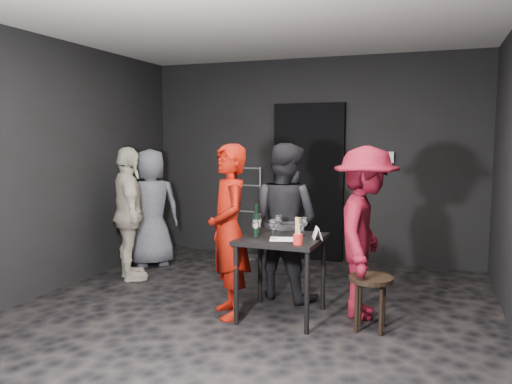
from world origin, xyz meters
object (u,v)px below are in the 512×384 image
(stool, at_px, (371,286))
(breadstick_cup, at_px, (298,231))
(woman_black, at_px, (284,216))
(wine_bottle, at_px, (256,223))
(hand_truck, at_px, (247,240))
(bystander_grey, at_px, (151,207))
(server_red, at_px, (229,226))
(man_maroon, at_px, (365,228))
(tasting_table, at_px, (282,247))
(bystander_cream, at_px, (129,212))

(stool, height_order, breadstick_cup, breadstick_cup)
(woman_black, bearing_deg, wine_bottle, 96.35)
(hand_truck, bearing_deg, bystander_grey, -136.56)
(server_red, distance_m, wine_bottle, 0.26)
(server_red, bearing_deg, woman_black, 119.10)
(man_maroon, xyz_separation_m, breadstick_cup, (-0.49, -0.55, 0.03))
(server_red, bearing_deg, tasting_table, 68.69)
(man_maroon, height_order, bystander_cream, man_maroon)
(wine_bottle, bearing_deg, stool, -2.06)
(man_maroon, bearing_deg, bystander_grey, 70.80)
(hand_truck, distance_m, tasting_table, 2.42)
(woman_black, distance_m, man_maroon, 0.90)
(hand_truck, height_order, breadstick_cup, hand_truck)
(bystander_cream, xyz_separation_m, wine_bottle, (1.77, -0.59, 0.07))
(server_red, height_order, bystander_cream, server_red)
(bystander_cream, bearing_deg, tasting_table, -147.62)
(tasting_table, bearing_deg, hand_truck, 118.60)
(stool, distance_m, man_maroon, 0.57)
(tasting_table, distance_m, bystander_grey, 2.45)
(hand_truck, xyz_separation_m, tasting_table, (1.14, -2.09, 0.43))
(server_red, bearing_deg, bystander_grey, -165.58)
(bystander_grey, bearing_deg, tasting_table, 107.35)
(hand_truck, distance_m, bystander_cream, 1.84)
(bystander_grey, relative_size, wine_bottle, 5.20)
(hand_truck, xyz_separation_m, breadstick_cup, (1.36, -2.36, 0.64))
(stool, relative_size, bystander_grey, 0.31)
(server_red, height_order, woman_black, woman_black)
(tasting_table, height_order, bystander_cream, bystander_cream)
(wine_bottle, bearing_deg, woman_black, 80.92)
(stool, relative_size, woman_black, 0.28)
(bystander_grey, bearing_deg, hand_truck, 178.88)
(woman_black, xyz_separation_m, wine_bottle, (-0.09, -0.58, 0.01))
(server_red, distance_m, breadstick_cup, 0.70)
(tasting_table, relative_size, bystander_grey, 0.49)
(bystander_grey, bearing_deg, server_red, 98.08)
(tasting_table, relative_size, stool, 1.60)
(tasting_table, distance_m, server_red, 0.52)
(stool, relative_size, man_maroon, 0.28)
(hand_truck, relative_size, wine_bottle, 4.27)
(woman_black, bearing_deg, breadstick_cup, 129.33)
(man_maroon, relative_size, wine_bottle, 5.67)
(server_red, bearing_deg, man_maroon, 73.11)
(hand_truck, distance_m, wine_bottle, 2.37)
(hand_truck, height_order, woman_black, woman_black)
(man_maroon, relative_size, bystander_grey, 1.09)
(server_red, bearing_deg, breadstick_cup, 42.47)
(tasting_table, distance_m, stool, 0.86)
(hand_truck, xyz_separation_m, stool, (1.95, -2.14, 0.16))
(tasting_table, bearing_deg, server_red, -164.99)
(wine_bottle, xyz_separation_m, breadstick_cup, (0.46, -0.26, 0.00))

